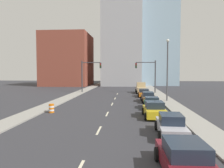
{
  "coord_description": "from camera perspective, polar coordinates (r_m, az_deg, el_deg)",
  "views": [
    {
      "loc": [
        2.24,
        -1.82,
        4.46
      ],
      "look_at": [
        -0.74,
        36.91,
        2.2
      ],
      "focal_mm": 35.0,
      "sensor_mm": 36.0,
      "label": 1
    }
  ],
  "objects": [
    {
      "name": "building_glass_right",
      "position": [
        78.14,
        11.01,
        10.09
      ],
      "size": [
        13.0,
        20.0,
        27.49
      ],
      "color": "#99B7CC",
      "rests_on": "ground"
    },
    {
      "name": "sedan_orange",
      "position": [
        38.92,
        8.32,
        -2.36
      ],
      "size": [
        2.17,
        4.28,
        1.37
      ],
      "rotation": [
        0.0,
        0.0,
        -0.02
      ],
      "color": "orange",
      "rests_on": "ground"
    },
    {
      "name": "sedan_silver",
      "position": [
        15.96,
        15.15,
        -10.47
      ],
      "size": [
        2.14,
        4.51,
        1.5
      ],
      "rotation": [
        0.0,
        0.0,
        -0.04
      ],
      "color": "#B2B2BC",
      "rests_on": "ground"
    },
    {
      "name": "sedan_maroon",
      "position": [
        10.41,
        18.59,
        -18.19
      ],
      "size": [
        2.27,
        4.67,
        1.46
      ],
      "rotation": [
        0.0,
        0.0,
        0.03
      ],
      "color": "maroon",
      "rests_on": "ground"
    },
    {
      "name": "sedan_brown",
      "position": [
        32.44,
        9.37,
        -3.44
      ],
      "size": [
        2.06,
        4.68,
        1.46
      ],
      "rotation": [
        0.0,
        0.0,
        0.01
      ],
      "color": "brown",
      "rests_on": "ground"
    },
    {
      "name": "lane_stripe_at_34m",
      "position": [
        36.02,
        0.81,
        -3.78
      ],
      "size": [
        0.16,
        2.4,
        0.01
      ],
      "primitive_type": "cube",
      "color": "beige",
      "rests_on": "ground"
    },
    {
      "name": "sidewalk_right",
      "position": [
        50.53,
        10.97,
        -1.73
      ],
      "size": [
        2.28,
        96.38,
        0.12
      ],
      "color": "gray",
      "rests_on": "ground"
    },
    {
      "name": "building_office_center",
      "position": [
        73.85,
        2.68,
        11.42
      ],
      "size": [
        12.0,
        20.0,
        29.71
      ],
      "color": "#A8A8AD",
      "rests_on": "ground"
    },
    {
      "name": "building_brick_left",
      "position": [
        71.87,
        -11.4,
        6.18
      ],
      "size": [
        14.0,
        16.0,
        16.24
      ],
      "color": "brown",
      "rests_on": "ground"
    },
    {
      "name": "sedan_green",
      "position": [
        26.78,
        10.35,
        -4.95
      ],
      "size": [
        2.13,
        4.27,
        1.37
      ],
      "rotation": [
        0.0,
        0.0,
        -0.03
      ],
      "color": "#1E6033",
      "rests_on": "ground"
    },
    {
      "name": "sedan_yellow",
      "position": [
        21.73,
        11.02,
        -6.68
      ],
      "size": [
        2.26,
        4.29,
        1.55
      ],
      "rotation": [
        0.0,
        0.0,
        0.02
      ],
      "color": "gold",
      "rests_on": "ground"
    },
    {
      "name": "street_lamp",
      "position": [
        33.25,
        14.28,
        4.63
      ],
      "size": [
        0.44,
        0.44,
        9.19
      ],
      "color": "#4C4C51",
      "rests_on": "ground"
    },
    {
      "name": "lane_stripe_at_14m",
      "position": [
        16.89,
        -3.45,
        -11.97
      ],
      "size": [
        0.16,
        2.4,
        0.01
      ],
      "primitive_type": "cube",
      "color": "beige",
      "rests_on": "ground"
    },
    {
      "name": "traffic_signal_right",
      "position": [
        45.3,
        9.82,
        3.08
      ],
      "size": [
        4.21,
        0.35,
        6.69
      ],
      "color": "#38383D",
      "rests_on": "ground"
    },
    {
      "name": "lane_stripe_at_28m",
      "position": [
        29.78,
        0.04,
        -5.27
      ],
      "size": [
        0.16,
        2.4,
        0.01
      ],
      "primitive_type": "cube",
      "color": "beige",
      "rests_on": "ground"
    },
    {
      "name": "pickup_truck_tan",
      "position": [
        45.36,
        7.64,
        -1.22
      ],
      "size": [
        2.41,
        5.4,
        2.19
      ],
      "rotation": [
        0.0,
        0.0,
        0.04
      ],
      "color": "tan",
      "rests_on": "ground"
    },
    {
      "name": "lane_stripe_at_41m",
      "position": [
        43.12,
        1.41,
        -2.6
      ],
      "size": [
        0.16,
        2.4,
        0.01
      ],
      "primitive_type": "cube",
      "color": "beige",
      "rests_on": "ground"
    },
    {
      "name": "traffic_signal_left",
      "position": [
        45.93,
        -6.48,
        3.11
      ],
      "size": [
        4.21,
        0.35,
        6.69
      ],
      "color": "#38383D",
      "rests_on": "ground"
    },
    {
      "name": "sidewalk_left",
      "position": [
        51.24,
        -7.17,
        -1.62
      ],
      "size": [
        2.28,
        96.38,
        0.12
      ],
      "color": "gray",
      "rests_on": "ground"
    },
    {
      "name": "traffic_barrel",
      "position": [
        24.54,
        -15.55,
        -6.14
      ],
      "size": [
        0.56,
        0.56,
        0.95
      ],
      "color": "orange",
      "rests_on": "ground"
    },
    {
      "name": "lane_stripe_at_21m",
      "position": [
        23.07,
        -1.26,
        -7.81
      ],
      "size": [
        0.16,
        2.4,
        0.01
      ],
      "primitive_type": "cube",
      "color": "beige",
      "rests_on": "ground"
    }
  ]
}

